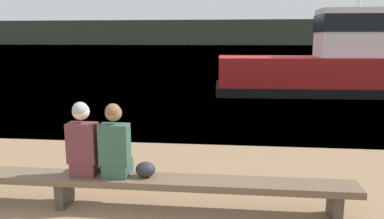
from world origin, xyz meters
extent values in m
plane|color=#426B8E|center=(0.00, 125.64, 0.00)|extent=(240.00, 240.00, 0.00)
cube|color=#384233|center=(0.00, 138.48, 4.39)|extent=(600.00, 12.00, 8.78)
cube|color=brown|center=(-0.25, 2.49, 0.39)|extent=(7.70, 0.43, 0.09)
cube|color=#42382D|center=(3.29, 2.49, 0.17)|extent=(0.12, 0.37, 0.35)
cube|color=#42382D|center=(-0.25, 2.49, 0.17)|extent=(0.12, 0.37, 0.35)
cube|color=#56282D|center=(0.05, 2.57, 0.53)|extent=(0.33, 0.40, 0.19)
cube|color=#56282D|center=(0.05, 2.47, 0.89)|extent=(0.38, 0.22, 0.53)
sphere|color=beige|center=(0.05, 2.47, 1.31)|extent=(0.22, 0.22, 0.22)
sphere|color=gray|center=(0.05, 2.45, 1.34)|extent=(0.20, 0.20, 0.20)
cube|color=#2D4C3D|center=(0.48, 2.57, 0.53)|extent=(0.33, 0.40, 0.19)
cube|color=#2D4C3D|center=(0.48, 2.47, 0.89)|extent=(0.38, 0.22, 0.53)
sphere|color=#846047|center=(0.48, 2.47, 1.30)|extent=(0.21, 0.21, 0.21)
sphere|color=brown|center=(0.48, 2.45, 1.33)|extent=(0.20, 0.20, 0.20)
ellipsoid|color=#232328|center=(0.87, 2.52, 0.54)|extent=(0.26, 0.22, 0.20)
cube|color=#A81919|center=(6.69, 13.66, 0.75)|extent=(10.65, 3.06, 1.50)
cube|color=black|center=(6.69, 13.66, 0.18)|extent=(10.86, 3.17, 0.36)
cube|color=silver|center=(7.22, 13.68, 2.45)|extent=(3.75, 1.74, 1.89)
cube|color=black|center=(7.22, 13.68, 2.83)|extent=(3.83, 1.80, 0.68)
camera|label=1|loc=(1.98, -2.07, 2.23)|focal=35.00mm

